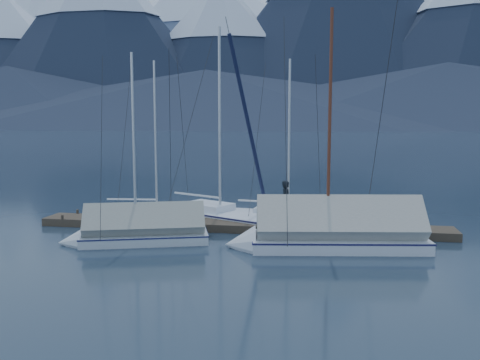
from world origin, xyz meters
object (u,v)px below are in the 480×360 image
object	(u,v)px
sailboat_open_mid	(229,219)
person	(286,201)
sailboat_open_right	(297,220)
sailboat_open_left	(166,216)
sailboat_covered_near	(323,235)
sailboat_covered_far	(133,233)

from	to	relation	value
sailboat_open_mid	person	distance (m)	3.14
sailboat_open_right	person	distance (m)	1.91
sailboat_open_mid	sailboat_open_left	bearing A→B (deg)	173.93
sailboat_open_right	sailboat_covered_near	xyz separation A→B (m)	(1.23, -4.50, 0.34)
sailboat_covered_far	person	xyz separation A→B (m)	(5.68, 3.47, 0.86)
sailboat_open_left	sailboat_open_right	world-z (taller)	sailboat_open_left
person	sailboat_covered_near	bearing A→B (deg)	-172.59
sailboat_open_right	sailboat_covered_near	bearing A→B (deg)	-74.67
sailboat_open_left	sailboat_covered_near	size ratio (longest dim) A/B	0.85
sailboat_open_left	sailboat_open_mid	bearing A→B (deg)	-6.07
sailboat_open_mid	sailboat_covered_near	size ratio (longest dim) A/B	1.02
sailboat_open_left	sailboat_open_right	xyz separation A→B (m)	(6.36, 0.12, -0.00)
sailboat_open_left	sailboat_covered_near	xyz separation A→B (m)	(7.59, -4.38, 0.34)
sailboat_open_right	person	bearing A→B (deg)	-105.34
sailboat_open_mid	sailboat_open_right	distance (m)	3.20
sailboat_covered_near	person	xyz separation A→B (m)	(-1.65, 2.99, 0.77)
sailboat_open_right	person	world-z (taller)	sailboat_open_right
sailboat_open_left	sailboat_open_mid	world-z (taller)	sailboat_open_mid
sailboat_open_mid	sailboat_open_right	xyz separation A→B (m)	(3.17, 0.46, -0.03)
sailboat_open_left	person	size ratio (longest dim) A/B	4.56
sailboat_covered_near	sailboat_covered_far	bearing A→B (deg)	-176.27
sailboat_open_mid	sailboat_covered_far	world-z (taller)	sailboat_open_mid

